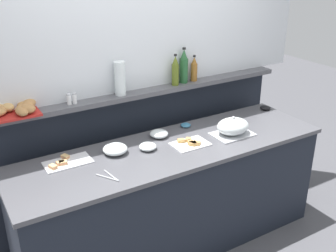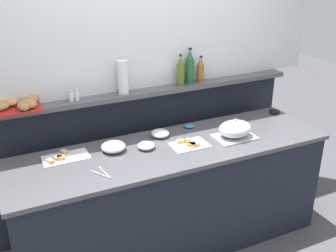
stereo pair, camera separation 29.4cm
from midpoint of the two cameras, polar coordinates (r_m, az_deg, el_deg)
The scene contains 21 objects.
ground_plane at distance 4.14m, azimuth -5.93°, elevation -11.39°, with size 12.00×12.00×0.00m, color #4C4C51.
buffet_counter at distance 3.43m, azimuth -1.86°, elevation -9.99°, with size 2.59×0.74×0.93m.
back_ledge_unit at distance 3.76m, azimuth -6.00°, elevation -3.45°, with size 2.81×0.22×1.27m.
upper_wall_panel at distance 3.40m, azimuth -7.12°, elevation 16.11°, with size 3.41×0.08×1.33m, color silver.
sandwich_platter_rear at distance 3.23m, azimuth 0.55°, elevation -2.52°, with size 0.29×0.20×0.04m.
sandwich_platter_front at distance 3.09m, azimuth -16.86°, elevation -4.99°, with size 0.34×0.19×0.04m.
serving_cloche at distance 3.40m, azimuth 6.67°, elevation -0.18°, with size 0.34×0.24×0.17m.
glass_bowl_large at distance 3.13m, azimuth -10.14°, elevation -3.33°, with size 0.19×0.19×0.08m.
glass_bowl_medium at distance 3.36m, azimuth -3.76°, elevation -1.17°, with size 0.15×0.15×0.06m.
glass_bowl_small at distance 3.16m, azimuth -5.54°, elevation -2.99°, with size 0.14×0.14×0.05m.
condiment_bowl_cream at distance 3.70m, azimuth 6.61°, elevation 0.91°, with size 0.09×0.09×0.03m, color black.
condiment_bowl_teal at distance 3.55m, azimuth 0.13°, elevation 0.08°, with size 0.09×0.09×0.03m, color teal.
condiment_bowl_dark at distance 4.02m, azimuth 11.51°, elevation 2.51°, with size 0.10×0.10×0.04m, color black.
serving_tongs at distance 2.84m, azimuth -11.18°, elevation -7.10°, with size 0.11×0.19×0.01m.
vinegar_bottle_amber at distance 3.68m, azimuth 1.38°, elevation 7.93°, with size 0.06×0.06×0.24m.
wine_bottle_green at distance 3.62m, azimuth -0.10°, elevation 8.28°, with size 0.08×0.08×0.32m.
olive_oil_bottle at distance 3.56m, azimuth -1.36°, elevation 7.67°, with size 0.06×0.06×0.28m.
salt_shaker at distance 3.24m, azimuth -16.32°, elevation 3.60°, with size 0.03×0.03×0.09m.
pepper_shaker at distance 3.25m, azimuth -15.58°, elevation 3.75°, with size 0.03×0.03×0.09m.
bread_basket at distance 3.18m, azimuth -23.46°, elevation 2.09°, with size 0.43×0.28×0.08m.
water_carafe at distance 3.34m, azimuth -9.32°, elevation 6.57°, with size 0.09×0.09×0.28m, color silver.
Camera 1 is at (-1.51, -2.43, 2.37)m, focal length 43.30 mm.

